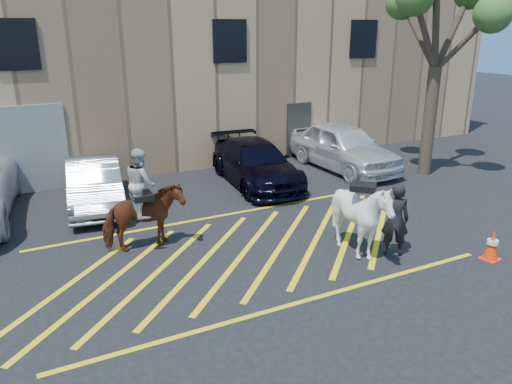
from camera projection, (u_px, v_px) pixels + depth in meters
name	position (u px, v px, depth m)	size (l,w,h in m)	color
ground	(238.00, 249.00, 12.11)	(90.00, 90.00, 0.00)	black
car_silver_sedan	(94.00, 184.00, 14.73)	(1.49, 4.26, 1.40)	#979EA5
car_blue_suv	(256.00, 163.00, 16.86)	(2.01, 4.94, 1.43)	black
car_white_suv	(343.00, 147.00, 18.54)	(2.02, 5.02, 1.71)	white
handler	(395.00, 220.00, 11.55)	(0.64, 0.42, 1.75)	black
warehouse	(116.00, 62.00, 21.06)	(32.42, 10.20, 7.30)	tan
hatching_zone	(243.00, 253.00, 11.85)	(12.60, 5.12, 0.01)	yellow
mounted_bay	(143.00, 210.00, 11.79)	(1.89, 0.87, 2.49)	#5E3016
saddled_white	(361.00, 218.00, 11.44)	(2.31, 2.31, 1.90)	white
traffic_cone	(492.00, 245.00, 11.43)	(0.44, 0.44, 0.73)	#FF320A
tree	(442.00, 8.00, 16.36)	(3.99, 4.37, 7.31)	#4D3D2E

